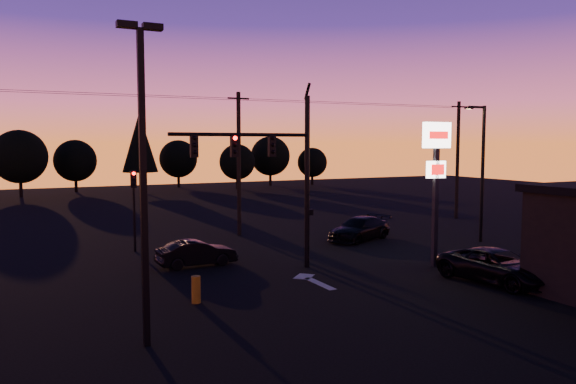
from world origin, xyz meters
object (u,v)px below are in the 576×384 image
Objects in this scene: streetlight at (482,167)px; bollard at (196,290)px; suv_parked at (498,266)px; secondary_signal at (134,199)px; parking_lot_light at (143,163)px; pylon_sign at (436,163)px; car_right at (360,229)px; traffic_signal_mast at (276,163)px; car_mid at (197,253)px.

streetlight is 8.00× the size of bollard.
secondary_signal is at bearing 124.15° from suv_parked.
parking_lot_light reaches higher than pylon_sign.
pylon_sign reaches higher than car_right.
parking_lot_light is 20.09m from car_right.
traffic_signal_mast is 1.97× the size of secondary_signal.
car_right is at bearing 33.83° from bollard.
pylon_sign reaches higher than bollard.
secondary_signal is 1.16× the size of car_mid.
car_right is at bearing 79.16° from suv_parked.
secondary_signal is at bearing 123.19° from traffic_signal_mast.
secondary_signal is 0.64× the size of pylon_sign.
suv_parked is at bearing 3.30° from parking_lot_light.
bollard is 6.29m from car_mid.
suv_parked reaches higher than bollard.
parking_lot_light is (-2.50, -14.49, 2.41)m from secondary_signal.
parking_lot_light is at bearing 152.78° from car_mid.
pylon_sign is at bearing 17.23° from parking_lot_light.
traffic_signal_mast is at bearing -80.05° from car_right.
traffic_signal_mast is 1.80× the size of car_right.
pylon_sign is 5.58m from suv_parked.
car_right is (12.79, 8.57, 0.19)m from bollard.
traffic_signal_mast reaches higher than car_mid.
traffic_signal_mast is 7.41m from bollard.
pylon_sign is 8.76m from car_right.
car_mid is at bearing -68.69° from secondary_signal.
car_right is at bearing 32.88° from traffic_signal_mast.
parking_lot_light is 15.45m from suv_parked.
suv_parked is (-6.67, -7.65, -3.72)m from streetlight.
traffic_signal_mast is 10.46m from suv_parked.
car_right reaches higher than car_mid.
secondary_signal is 18.45m from suv_parked.
streetlight reaches higher than car_mid.
pylon_sign is (14.50, 4.50, -0.36)m from parking_lot_light.
traffic_signal_mast reaches higher than pylon_sign.
car_mid is at bearing 176.43° from streetlight.
bollard is (0.06, -10.93, -2.36)m from secondary_signal.
suv_parked is (10.31, -8.71, 0.09)m from car_mid.
bollard is at bearing 159.71° from suv_parked.
traffic_signal_mast is at bearing 132.30° from suv_parked.
parking_lot_light is 11.51m from car_mid.
parking_lot_light is at bearing -136.63° from traffic_signal_mast.
car_right is (12.84, -2.36, -2.17)m from secondary_signal.
secondary_signal is 4.35× the size of bollard.
pylon_sign is at bearing -29.25° from car_right.
parking_lot_light reaches higher than car_mid.
traffic_signal_mast is 2.28× the size of car_mid.
pylon_sign is 6.80× the size of bollard.
streetlight is 2.13× the size of car_mid.
streetlight is (18.91, -5.99, 1.56)m from secondary_signal.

